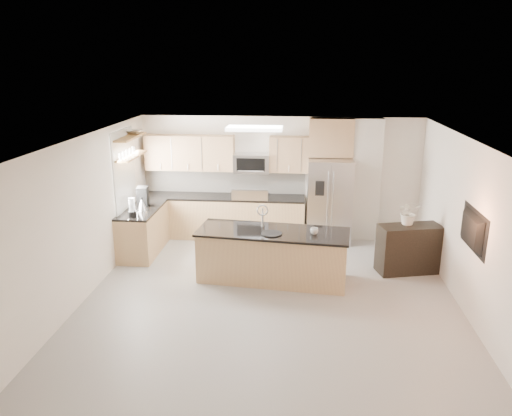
# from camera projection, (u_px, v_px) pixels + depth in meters

# --- Properties ---
(floor) EXTENTS (6.50, 6.50, 0.00)m
(floor) POSITION_uv_depth(u_px,v_px,m) (270.00, 299.00, 8.12)
(floor) COLOR gray
(floor) RESTS_ON ground
(ceiling) EXTENTS (6.00, 6.50, 0.02)m
(ceiling) POSITION_uv_depth(u_px,v_px,m) (271.00, 140.00, 7.38)
(ceiling) COLOR silver
(ceiling) RESTS_ON wall_back
(wall_back) EXTENTS (6.00, 0.02, 2.60)m
(wall_back) POSITION_uv_depth(u_px,v_px,m) (280.00, 177.00, 10.85)
(wall_back) COLOR white
(wall_back) RESTS_ON floor
(wall_front) EXTENTS (6.00, 0.02, 2.60)m
(wall_front) POSITION_uv_depth(u_px,v_px,m) (249.00, 332.00, 4.65)
(wall_front) COLOR white
(wall_front) RESTS_ON floor
(wall_left) EXTENTS (0.02, 6.50, 2.60)m
(wall_left) POSITION_uv_depth(u_px,v_px,m) (85.00, 218.00, 8.01)
(wall_left) COLOR white
(wall_left) RESTS_ON floor
(wall_right) EXTENTS (0.02, 6.50, 2.60)m
(wall_right) POSITION_uv_depth(u_px,v_px,m) (470.00, 229.00, 7.49)
(wall_right) COLOR white
(wall_right) RESTS_ON floor
(back_counter) EXTENTS (3.55, 0.66, 1.44)m
(back_counter) POSITION_uv_depth(u_px,v_px,m) (223.00, 216.00, 10.89)
(back_counter) COLOR tan
(back_counter) RESTS_ON floor
(left_counter) EXTENTS (0.66, 1.50, 0.92)m
(left_counter) POSITION_uv_depth(u_px,v_px,m) (143.00, 230.00, 9.99)
(left_counter) COLOR tan
(left_counter) RESTS_ON floor
(range) EXTENTS (0.76, 0.64, 1.14)m
(range) POSITION_uv_depth(u_px,v_px,m) (251.00, 217.00, 10.83)
(range) COLOR black
(range) RESTS_ON floor
(upper_cabinets) EXTENTS (3.50, 0.33, 0.75)m
(upper_cabinets) POSITION_uv_depth(u_px,v_px,m) (219.00, 153.00, 10.66)
(upper_cabinets) COLOR tan
(upper_cabinets) RESTS_ON wall_back
(microwave) EXTENTS (0.76, 0.40, 0.40)m
(microwave) POSITION_uv_depth(u_px,v_px,m) (252.00, 163.00, 10.62)
(microwave) COLOR #B9B8BB
(microwave) RESTS_ON upper_cabinets
(refrigerator) EXTENTS (0.92, 0.78, 1.78)m
(refrigerator) POSITION_uv_depth(u_px,v_px,m) (329.00, 201.00, 10.52)
(refrigerator) COLOR #B9B8BB
(refrigerator) RESTS_ON floor
(partition_column) EXTENTS (0.60, 0.30, 2.60)m
(partition_column) POSITION_uv_depth(u_px,v_px,m) (365.00, 180.00, 10.55)
(partition_column) COLOR beige
(partition_column) RESTS_ON floor
(window) EXTENTS (0.04, 1.15, 1.65)m
(window) POSITION_uv_depth(u_px,v_px,m) (124.00, 172.00, 9.67)
(window) COLOR white
(window) RESTS_ON wall_left
(shelf_lower) EXTENTS (0.30, 1.20, 0.04)m
(shelf_lower) POSITION_uv_depth(u_px,v_px,m) (131.00, 156.00, 9.67)
(shelf_lower) COLOR brown
(shelf_lower) RESTS_ON wall_left
(shelf_upper) EXTENTS (0.30, 1.20, 0.04)m
(shelf_upper) POSITION_uv_depth(u_px,v_px,m) (129.00, 137.00, 9.57)
(shelf_upper) COLOR brown
(shelf_upper) RESTS_ON wall_left
(ceiling_fixture) EXTENTS (1.00, 0.50, 0.06)m
(ceiling_fixture) POSITION_uv_depth(u_px,v_px,m) (255.00, 128.00, 8.95)
(ceiling_fixture) COLOR white
(ceiling_fixture) RESTS_ON ceiling
(island) EXTENTS (2.70, 1.22, 1.33)m
(island) POSITION_uv_depth(u_px,v_px,m) (273.00, 255.00, 8.74)
(island) COLOR tan
(island) RESTS_ON floor
(credenza) EXTENTS (1.19, 0.72, 0.89)m
(credenza) POSITION_uv_depth(u_px,v_px,m) (409.00, 249.00, 9.06)
(credenza) COLOR black
(credenza) RESTS_ON floor
(cup) EXTENTS (0.16, 0.16, 0.11)m
(cup) POSITION_uv_depth(u_px,v_px,m) (314.00, 231.00, 8.44)
(cup) COLOR silver
(cup) RESTS_ON island
(platter) EXTENTS (0.46, 0.46, 0.02)m
(platter) POSITION_uv_depth(u_px,v_px,m) (272.00, 234.00, 8.45)
(platter) COLOR black
(platter) RESTS_ON island
(blender) EXTENTS (0.16, 0.16, 0.36)m
(blender) POSITION_uv_depth(u_px,v_px,m) (132.00, 208.00, 9.31)
(blender) COLOR black
(blender) RESTS_ON left_counter
(kettle) EXTENTS (0.21, 0.21, 0.26)m
(kettle) POSITION_uv_depth(u_px,v_px,m) (142.00, 204.00, 9.72)
(kettle) COLOR #B9B8BB
(kettle) RESTS_ON left_counter
(coffee_maker) EXTENTS (0.23, 0.27, 0.39)m
(coffee_maker) POSITION_uv_depth(u_px,v_px,m) (143.00, 197.00, 9.98)
(coffee_maker) COLOR black
(coffee_maker) RESTS_ON left_counter
(bowl) EXTENTS (0.45, 0.45, 0.10)m
(bowl) POSITION_uv_depth(u_px,v_px,m) (134.00, 131.00, 9.81)
(bowl) COLOR #B9B8BB
(bowl) RESTS_ON shelf_upper
(flower_vase) EXTENTS (0.69, 0.63, 0.67)m
(flower_vase) POSITION_uv_depth(u_px,v_px,m) (410.00, 206.00, 8.92)
(flower_vase) COLOR silver
(flower_vase) RESTS_ON credenza
(television) EXTENTS (0.14, 1.08, 0.62)m
(television) POSITION_uv_depth(u_px,v_px,m) (468.00, 230.00, 7.30)
(television) COLOR black
(television) RESTS_ON wall_right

